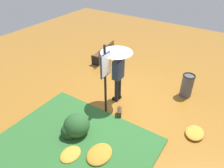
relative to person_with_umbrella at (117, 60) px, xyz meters
name	(u,v)px	position (x,y,z in m)	size (l,w,h in m)	color
ground_plane	(122,101)	(-0.10, 0.17, -1.55)	(18.00, 18.00, 0.00)	#9E6623
person_with_umbrella	(117,60)	(0.00, 0.00, 0.00)	(0.96, 0.96, 2.04)	black
info_sign_post	(105,73)	(0.68, 0.03, -0.11)	(0.44, 0.07, 2.30)	black
handbag	(119,112)	(0.60, 0.47, -1.42)	(0.33, 0.26, 0.37)	#4C3323
park_bench	(104,52)	(-2.25, -2.10, -1.15)	(1.40, 0.52, 0.75)	black
trash_bin	(187,85)	(-1.60, 1.85, -1.13)	(0.42, 0.42, 0.83)	#4C4C51
shrub_cluster	(75,126)	(1.93, -0.13, -1.25)	(0.79, 0.72, 0.65)	#285628
leaf_pile_near_person	(99,154)	(2.17, 0.86, -1.47)	(0.74, 0.59, 0.16)	#C68428
leaf_pile_by_bench	(70,154)	(2.57, 0.25, -1.49)	(0.58, 0.47, 0.13)	gold
leaf_pile_far_path	(195,133)	(0.10, 2.66, -1.48)	(0.63, 0.50, 0.14)	gold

